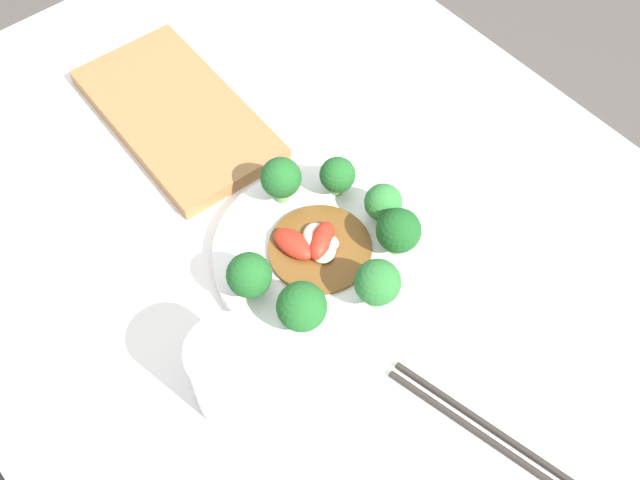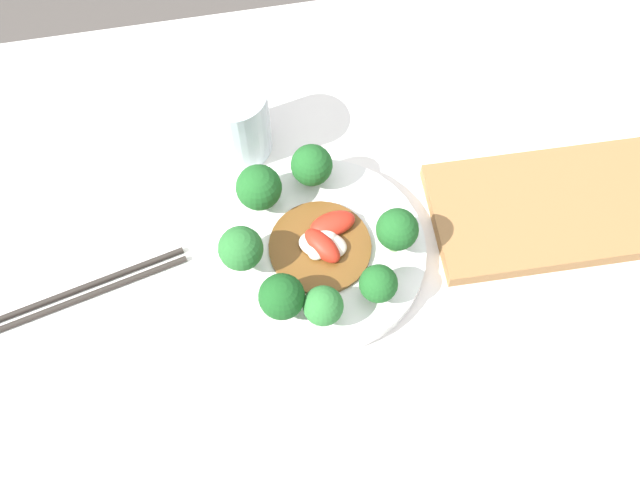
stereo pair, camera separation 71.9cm
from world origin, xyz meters
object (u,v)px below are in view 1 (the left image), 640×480
Objects in this scene: broccoli_west at (278,181)px; cutting_board at (177,114)px; broccoli_northeast at (399,231)px; stirfry_center at (316,245)px; broccoli_northwest at (337,175)px; broccoli_southeast at (302,307)px; plate at (320,254)px; broccoli_south at (249,275)px; drinking_glass at (231,373)px; broccoli_east at (377,283)px; chopsticks at (491,434)px; broccoli_north at (383,203)px.

broccoli_west is 0.21× the size of cutting_board.
stirfry_center is at bearing -129.09° from broccoli_northeast.
broccoli_southeast is (0.11, -0.14, 0.00)m from broccoli_northwest.
plate is 4.21× the size of broccoli_south.
broccoli_west is (-0.08, 0.10, 0.01)m from broccoli_south.
cutting_board is (-0.28, -0.00, -0.02)m from stirfry_center.
broccoli_southeast is at bearing 97.40° from drinking_glass.
drinking_glass is 0.39m from cutting_board.
broccoli_east is 0.28× the size of chopsticks.
drinking_glass reaches higher than cutting_board.
broccoli_east is 0.19m from chopsticks.
plate is 3.80× the size of broccoli_east.
plate is 0.02m from stirfry_center.
broccoli_northwest is 0.10m from broccoli_northeast.
broccoli_south is 0.20× the size of cutting_board.
broccoli_north is at bearing 16.76° from cutting_board.
broccoli_northwest is 0.25m from cutting_board.
broccoli_west reaches higher than broccoli_northeast.
broccoli_north is 0.84× the size of broccoli_west.
broccoli_northeast is at bearing 12.25° from cutting_board.
drinking_glass is (0.12, -0.24, 0.00)m from broccoli_northwest.
drinking_glass is (0.01, -0.10, -0.00)m from broccoli_southeast.
broccoli_east is at bearing 2.83° from plate.
broccoli_south is at bearing -17.03° from cutting_board.
stirfry_center is (-0.00, -0.00, 0.02)m from plate.
stirfry_center reaches higher than cutting_board.
broccoli_north is at bearing 38.23° from broccoli_west.
broccoli_east reaches higher than broccoli_south.
broccoli_north is at bearing 80.00° from stirfry_center.
broccoli_west is at bearing 179.08° from broccoli_east.
broccoli_north reaches higher than chopsticks.
broccoli_southeast is 0.51× the size of stirfry_center.
cutting_board is at bearing 169.08° from broccoli_southeast.
drinking_glass is at bearing -95.83° from broccoli_east.
broccoli_west is 0.35m from chopsticks.
broccoli_south is 0.09m from stirfry_center.
broccoli_northeast is (0.05, 0.07, 0.04)m from plate.
cutting_board is (-0.28, 0.08, -0.04)m from broccoli_south.
plate is 0.10m from broccoli_east.
broccoli_west is (-0.14, 0.08, 0.00)m from broccoli_southeast.
plate is 4.06× the size of broccoli_southeast.
broccoli_south is (-0.09, -0.09, -0.01)m from broccoli_east.
broccoli_north is 0.31m from cutting_board.
broccoli_southeast reaches higher than chopsticks.
drinking_glass is at bearing -139.57° from chopsticks.
stirfry_center is (0.00, 0.09, -0.02)m from broccoli_south.
stirfry_center is at bearing -56.21° from broccoli_northwest.
broccoli_northwest is at bearing 126.71° from plate.
broccoli_east is at bearing 178.06° from chopsticks.
plate is at bearing 112.50° from drinking_glass.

